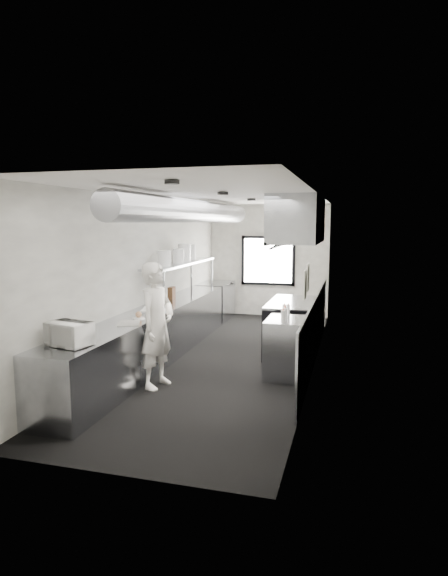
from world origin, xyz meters
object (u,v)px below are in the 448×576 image
Objects in this scene: small_plate at (139,318)px; squeeze_bottle_d at (284,311)px; range at (292,327)px; exhaust_hood at (298,220)px; squeeze_bottle_e at (288,310)px; microwave at (69,334)px; deli_tub_b at (72,335)px; plate_stack_d at (191,252)px; squeeze_bottle_c at (285,313)px; far_work_table at (215,301)px; plate_stack_a at (164,258)px; prep_counter at (154,335)px; squeeze_bottle_b at (285,315)px; bottle_station at (288,348)px; pass_shelf at (182,264)px; squeeze_bottle_a at (283,317)px; plate_stack_c at (184,253)px; plate_stack_b at (178,256)px; cutting_board at (155,309)px; line_cook at (157,325)px; deli_tub_a at (70,335)px; knife_block at (172,293)px.

squeeze_bottle_d is (2.11, 0.74, 0.09)m from small_plate.
exhaust_hood is at bearing -0.00° from range.
microwave is at bearing -131.12° from squeeze_bottle_e.
small_plate is (0.25, 1.38, -0.05)m from deli_tub_b.
plate_stack_d reaches higher than squeeze_bottle_c.
exhaust_hood is 1.83× the size of far_work_table.
plate_stack_a is at bearing 162.44° from squeeze_bottle_d.
prep_counter and far_work_table have the same top height.
bottle_station is at bearing 78.25° from squeeze_bottle_b.
pass_shelf is 16.05× the size of squeeze_bottle_a.
plate_stack_c is at bearing 167.75° from range.
range is 1.33× the size of far_work_table.
prep_counter is 21.13× the size of plate_stack_a.
plate_stack_a is 1.01× the size of plate_stack_b.
bottle_station is at bearing -85.43° from range.
plate_stack_b is at bearing 176.86° from range.
deli_tub_b is (-0.15, -2.15, 0.50)m from prep_counter.
cutting_board is at bearing 174.35° from bottle_station.
far_work_table is 4.49m from squeeze_bottle_c.
plate_stack_a is (-0.08, -3.01, 1.26)m from far_work_table.
line_cook is 2.12m from squeeze_bottle_e.
squeeze_bottle_e is at bearing -27.33° from plate_stack_b.
deli_tub_a is 0.95× the size of squeeze_bottle_e.
deli_tub_b is at bearing -125.60° from exhaust_hood.
squeeze_bottle_b is 0.99× the size of squeeze_bottle_d.
bottle_station is at bearing -61.51° from squeeze_bottle_d.
exhaust_hood is at bearing 88.35° from squeeze_bottle_d.
microwave is 3.20m from squeeze_bottle_c.
squeeze_bottle_e reaches higher than deli_tub_b.
exhaust_hood is at bearing -11.95° from plate_stack_c.
plate_stack_c reaches higher than prep_counter.
squeeze_bottle_d is at bearing 102.02° from squeeze_bottle_c.
microwave reaches higher than range.
exhaust_hood is 2.10m from squeeze_bottle_b.
range is 1.34m from squeeze_bottle_d.
plate_stack_a is at bearing -93.16° from plate_stack_b.
knife_block is at bearing -96.04° from plate_stack_c.
microwave reaches higher than squeeze_bottle_b.
plate_stack_c is (-0.05, 4.13, 0.71)m from microwave.
cutting_board is 1.48× the size of plate_stack_c.
knife_block reaches higher than prep_counter.
plate_stack_d reaches higher than small_plate.
pass_shelf is at bearing 91.56° from prep_counter.
microwave is at bearing -89.32° from plate_stack_d.
squeeze_bottle_d is at bearing 99.50° from squeeze_bottle_b.
range is 10.46× the size of deli_tub_b.
knife_block reaches higher than range.
range is at bearing 28.74° from prep_counter.
bottle_station is 0.54m from squeeze_bottle_c.
deli_tub_b is at bearing -100.30° from small_plate.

